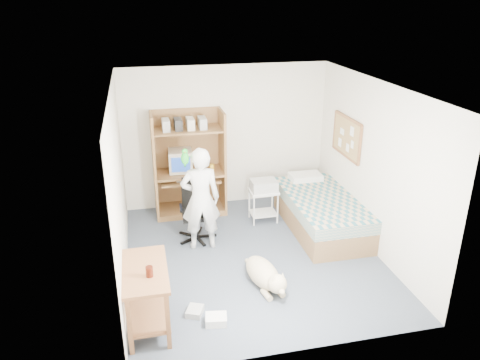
{
  "coord_description": "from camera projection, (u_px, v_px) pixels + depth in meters",
  "views": [
    {
      "loc": [
        -1.49,
        -5.78,
        3.62
      ],
      "look_at": [
        -0.09,
        0.43,
        1.05
      ],
      "focal_mm": 35.0,
      "sensor_mm": 36.0,
      "label": 1
    }
  ],
  "objects": [
    {
      "name": "wall_back",
      "position": [
        226.0,
        137.0,
        8.23
      ],
      "size": [
        3.6,
        0.02,
        2.5
      ],
      "primitive_type": "cube",
      "color": "silver",
      "rests_on": "floor"
    },
    {
      "name": "floor_box_b",
      "position": [
        195.0,
        311.0,
        5.64
      ],
      "size": [
        0.25,
        0.27,
        0.08
      ],
      "primitive_type": "cube",
      "rotation": [
        0.0,
        0.0,
        -0.41
      ],
      "color": "#B1B1AC",
      "rests_on": "floor"
    },
    {
      "name": "office_chair",
      "position": [
        196.0,
        218.0,
        7.29
      ],
      "size": [
        0.54,
        0.54,
        0.95
      ],
      "rotation": [
        0.0,
        0.0,
        -0.05
      ],
      "color": "black",
      "rests_on": "floor"
    },
    {
      "name": "floor",
      "position": [
        253.0,
        256.0,
        6.89
      ],
      "size": [
        4.0,
        4.0,
        0.0
      ],
      "primitive_type": "plane",
      "color": "#404C57",
      "rests_on": "ground"
    },
    {
      "name": "bed",
      "position": [
        321.0,
        212.0,
        7.6
      ],
      "size": [
        1.02,
        2.02,
        0.66
      ],
      "color": "brown",
      "rests_on": "floor"
    },
    {
      "name": "floor_box_a",
      "position": [
        216.0,
        320.0,
        5.48
      ],
      "size": [
        0.28,
        0.24,
        0.1
      ],
      "primitive_type": "cube",
      "rotation": [
        0.0,
        0.0,
        -0.16
      ],
      "color": "white",
      "rests_on": "floor"
    },
    {
      "name": "person",
      "position": [
        201.0,
        199.0,
        6.86
      ],
      "size": [
        0.6,
        0.41,
        1.58
      ],
      "primitive_type": "imported",
      "rotation": [
        0.0,
        0.0,
        3.09
      ],
      "color": "silver",
      "rests_on": "floor"
    },
    {
      "name": "printer_cart",
      "position": [
        263.0,
        200.0,
        7.83
      ],
      "size": [
        0.47,
        0.38,
        0.56
      ],
      "rotation": [
        0.0,
        0.0,
        0.01
      ],
      "color": "white",
      "rests_on": "floor"
    },
    {
      "name": "wall_right",
      "position": [
        374.0,
        167.0,
        6.78
      ],
      "size": [
        0.02,
        4.0,
        2.5
      ],
      "primitive_type": "cube",
      "color": "silver",
      "rests_on": "floor"
    },
    {
      "name": "crt_monitor",
      "position": [
        180.0,
        161.0,
        7.94
      ],
      "size": [
        0.42,
        0.44,
        0.37
      ],
      "rotation": [
        0.0,
        0.0,
        -0.07
      ],
      "color": "beige",
      "rests_on": "computer_hutch"
    },
    {
      "name": "computer_hutch",
      "position": [
        189.0,
        168.0,
        8.01
      ],
      "size": [
        1.2,
        0.63,
        1.8
      ],
      "color": "brown",
      "rests_on": "floor"
    },
    {
      "name": "corkboard",
      "position": [
        347.0,
        137.0,
        7.52
      ],
      "size": [
        0.04,
        0.94,
        0.66
      ],
      "color": "#A07B48",
      "rests_on": "wall_right"
    },
    {
      "name": "printer",
      "position": [
        264.0,
        185.0,
        7.73
      ],
      "size": [
        0.42,
        0.32,
        0.18
      ],
      "primitive_type": "cube",
      "rotation": [
        0.0,
        0.0,
        0.01
      ],
      "color": "#AEAEA9",
      "rests_on": "printer_cart"
    },
    {
      "name": "side_desk",
      "position": [
        146.0,
        289.0,
        5.3
      ],
      "size": [
        0.5,
        1.0,
        0.75
      ],
      "color": "brown",
      "rests_on": "floor"
    },
    {
      "name": "wall_left",
      "position": [
        119.0,
        189.0,
        6.05
      ],
      "size": [
        0.02,
        4.0,
        2.5
      ],
      "primitive_type": "cube",
      "color": "silver",
      "rests_on": "floor"
    },
    {
      "name": "parrot",
      "position": [
        185.0,
        158.0,
        6.59
      ],
      "size": [
        0.12,
        0.2,
        0.32
      ],
      "rotation": [
        0.0,
        0.0,
        -0.05
      ],
      "color": "#148B23",
      "rests_on": "person"
    },
    {
      "name": "ceiling",
      "position": [
        255.0,
        86.0,
        5.95
      ],
      "size": [
        3.6,
        4.0,
        0.02
      ],
      "primitive_type": "cube",
      "color": "white",
      "rests_on": "wall_back"
    },
    {
      "name": "drink_glass",
      "position": [
        149.0,
        272.0,
        5.05
      ],
      "size": [
        0.08,
        0.08,
        0.12
      ],
      "primitive_type": "cylinder",
      "color": "#3A1209",
      "rests_on": "side_desk"
    },
    {
      "name": "keyboard",
      "position": [
        189.0,
        179.0,
        7.92
      ],
      "size": [
        0.46,
        0.2,
        0.03
      ],
      "primitive_type": "cube",
      "rotation": [
        0.0,
        0.0,
        0.08
      ],
      "color": "beige",
      "rests_on": "computer_hutch"
    },
    {
      "name": "dog",
      "position": [
        265.0,
        274.0,
        6.13
      ],
      "size": [
        0.48,
        1.07,
        0.4
      ],
      "rotation": [
        0.0,
        0.0,
        0.2
      ],
      "color": "beige",
      "rests_on": "floor"
    },
    {
      "name": "pencil_cup",
      "position": [
        212.0,
        168.0,
        8.01
      ],
      "size": [
        0.08,
        0.08,
        0.12
      ],
      "primitive_type": "cylinder",
      "color": "gold",
      "rests_on": "computer_hutch"
    }
  ]
}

